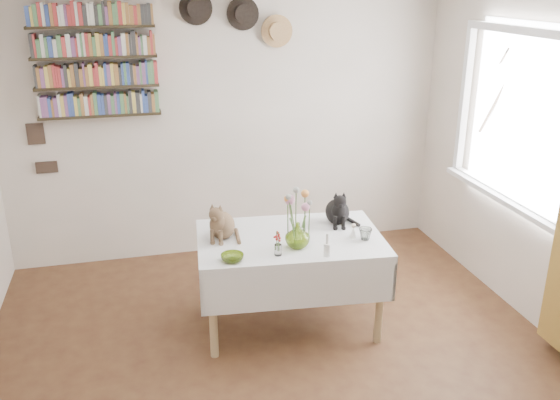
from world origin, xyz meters
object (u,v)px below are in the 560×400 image
object	(u,v)px
black_cat	(337,205)
bookshelf_unit	(95,62)
flower_vase	(298,235)
dining_table	(290,259)
tabby_cat	(222,218)

from	to	relation	value
black_cat	bookshelf_unit	bearing A→B (deg)	156.15
black_cat	bookshelf_unit	world-z (taller)	bookshelf_unit
black_cat	flower_vase	world-z (taller)	black_cat
dining_table	flower_vase	xyz separation A→B (m)	(0.01, -0.18, 0.27)
dining_table	flower_vase	distance (m)	0.32
tabby_cat	flower_vase	size ratio (longest dim) A/B	1.65
tabby_cat	black_cat	world-z (taller)	tabby_cat
dining_table	black_cat	xyz separation A→B (m)	(0.42, 0.16, 0.32)
flower_vase	black_cat	bearing A→B (deg)	39.87
tabby_cat	black_cat	distance (m)	0.90
dining_table	tabby_cat	bearing A→B (deg)	167.04
tabby_cat	bookshelf_unit	world-z (taller)	bookshelf_unit
dining_table	bookshelf_unit	xyz separation A→B (m)	(-1.30, 1.37, 1.30)
flower_vase	dining_table	bearing A→B (deg)	91.68
dining_table	black_cat	bearing A→B (deg)	21.12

